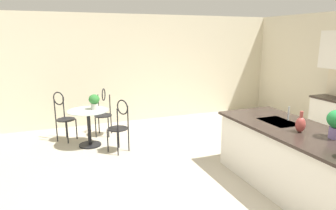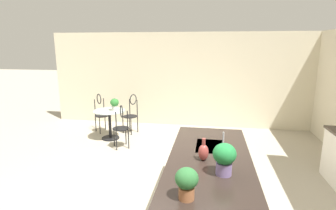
{
  "view_description": "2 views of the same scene",
  "coord_description": "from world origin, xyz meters",
  "px_view_note": "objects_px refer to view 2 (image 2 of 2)",
  "views": [
    {
      "loc": [
        3.12,
        -2.23,
        2.18
      ],
      "look_at": [
        -1.4,
        -0.48,
        1.04
      ],
      "focal_mm": 31.58,
      "sensor_mm": 36.0,
      "label": 1
    },
    {
      "loc": [
        3.41,
        0.83,
        2.34
      ],
      "look_at": [
        -1.71,
        -0.0,
        1.17
      ],
      "focal_mm": 28.44,
      "sensor_mm": 36.0,
      "label": 2
    }
  ],
  "objects_px": {
    "potted_plant_on_table": "(115,104)",
    "potted_plant_counter_near": "(224,157)",
    "bistro_table": "(110,122)",
    "potted_plant_counter_far": "(187,182)",
    "chair_by_island": "(121,124)",
    "chair_near_window": "(101,111)",
    "vase_on_counter": "(203,152)",
    "chair_toward_desk": "(131,112)"
  },
  "relations": [
    {
      "from": "bistro_table",
      "to": "chair_by_island",
      "type": "relative_size",
      "value": 0.77
    },
    {
      "from": "potted_plant_on_table",
      "to": "vase_on_counter",
      "type": "bearing_deg",
      "value": 37.26
    },
    {
      "from": "potted_plant_on_table",
      "to": "potted_plant_counter_far",
      "type": "bearing_deg",
      "value": 28.94
    },
    {
      "from": "potted_plant_counter_far",
      "to": "potted_plant_on_table",
      "type": "bearing_deg",
      "value": -151.06
    },
    {
      "from": "chair_near_window",
      "to": "potted_plant_counter_far",
      "type": "relative_size",
      "value": 3.33
    },
    {
      "from": "vase_on_counter",
      "to": "chair_toward_desk",
      "type": "bearing_deg",
      "value": -150.25
    },
    {
      "from": "bistro_table",
      "to": "chair_near_window",
      "type": "height_order",
      "value": "chair_near_window"
    },
    {
      "from": "chair_by_island",
      "to": "vase_on_counter",
      "type": "xyz_separation_m",
      "value": [
        2.41,
        1.93,
        0.46
      ]
    },
    {
      "from": "chair_toward_desk",
      "to": "potted_plant_counter_near",
      "type": "relative_size",
      "value": 2.84
    },
    {
      "from": "chair_near_window",
      "to": "chair_by_island",
      "type": "xyz_separation_m",
      "value": [
        1.11,
        0.96,
        0.0
      ]
    },
    {
      "from": "potted_plant_on_table",
      "to": "potted_plant_counter_near",
      "type": "distance_m",
      "value": 4.22
    },
    {
      "from": "chair_by_island",
      "to": "chair_near_window",
      "type": "bearing_deg",
      "value": -139.09
    },
    {
      "from": "chair_toward_desk",
      "to": "vase_on_counter",
      "type": "relative_size",
      "value": 3.62
    },
    {
      "from": "potted_plant_counter_near",
      "to": "vase_on_counter",
      "type": "bearing_deg",
      "value": -145.78
    },
    {
      "from": "bistro_table",
      "to": "potted_plant_counter_far",
      "type": "height_order",
      "value": "potted_plant_counter_far"
    },
    {
      "from": "chair_near_window",
      "to": "potted_plant_counter_far",
      "type": "height_order",
      "value": "potted_plant_counter_far"
    },
    {
      "from": "chair_toward_desk",
      "to": "potted_plant_counter_near",
      "type": "bearing_deg",
      "value": 30.16
    },
    {
      "from": "chair_by_island",
      "to": "potted_plant_counter_far",
      "type": "bearing_deg",
      "value": 28.53
    },
    {
      "from": "chair_by_island",
      "to": "potted_plant_counter_far",
      "type": "xyz_separation_m",
      "value": [
        3.31,
        1.8,
        0.53
      ]
    },
    {
      "from": "bistro_table",
      "to": "chair_by_island",
      "type": "bearing_deg",
      "value": 41.33
    },
    {
      "from": "bistro_table",
      "to": "chair_toward_desk",
      "type": "bearing_deg",
      "value": 146.62
    },
    {
      "from": "potted_plant_counter_near",
      "to": "potted_plant_on_table",
      "type": "bearing_deg",
      "value": -143.05
    },
    {
      "from": "potted_plant_on_table",
      "to": "vase_on_counter",
      "type": "relative_size",
      "value": 1.05
    },
    {
      "from": "bistro_table",
      "to": "chair_by_island",
      "type": "height_order",
      "value": "chair_by_island"
    },
    {
      "from": "chair_toward_desk",
      "to": "bistro_table",
      "type": "bearing_deg",
      "value": -33.38
    },
    {
      "from": "chair_toward_desk",
      "to": "vase_on_counter",
      "type": "bearing_deg",
      "value": 29.75
    },
    {
      "from": "bistro_table",
      "to": "potted_plant_counter_far",
      "type": "xyz_separation_m",
      "value": [
        3.88,
        2.3,
        0.65
      ]
    },
    {
      "from": "potted_plant_counter_far",
      "to": "chair_by_island",
      "type": "bearing_deg",
      "value": -151.47
    },
    {
      "from": "chair_near_window",
      "to": "vase_on_counter",
      "type": "bearing_deg",
      "value": 39.39
    },
    {
      "from": "potted_plant_on_table",
      "to": "chair_toward_desk",
      "type": "bearing_deg",
      "value": 155.31
    },
    {
      "from": "potted_plant_on_table",
      "to": "potted_plant_counter_near",
      "type": "height_order",
      "value": "potted_plant_counter_near"
    },
    {
      "from": "potted_plant_on_table",
      "to": "chair_by_island",
      "type": "bearing_deg",
      "value": 31.13
    },
    {
      "from": "chair_by_island",
      "to": "potted_plant_on_table",
      "type": "height_order",
      "value": "potted_plant_on_table"
    },
    {
      "from": "chair_near_window",
      "to": "potted_plant_counter_near",
      "type": "height_order",
      "value": "potted_plant_counter_near"
    },
    {
      "from": "potted_plant_on_table",
      "to": "chair_near_window",
      "type": "bearing_deg",
      "value": -130.1
    },
    {
      "from": "potted_plant_on_table",
      "to": "potted_plant_counter_far",
      "type": "height_order",
      "value": "potted_plant_counter_far"
    },
    {
      "from": "chair_by_island",
      "to": "potted_plant_counter_near",
      "type": "xyz_separation_m",
      "value": [
        2.76,
        2.17,
        0.56
      ]
    },
    {
      "from": "bistro_table",
      "to": "vase_on_counter",
      "type": "xyz_separation_m",
      "value": [
        2.98,
        2.43,
        0.58
      ]
    },
    {
      "from": "bistro_table",
      "to": "chair_by_island",
      "type": "distance_m",
      "value": 0.77
    },
    {
      "from": "bistro_table",
      "to": "potted_plant_counter_near",
      "type": "height_order",
      "value": "potted_plant_counter_near"
    },
    {
      "from": "chair_toward_desk",
      "to": "potted_plant_counter_far",
      "type": "height_order",
      "value": "potted_plant_counter_far"
    },
    {
      "from": "chair_by_island",
      "to": "bistro_table",
      "type": "bearing_deg",
      "value": -138.67
    }
  ]
}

